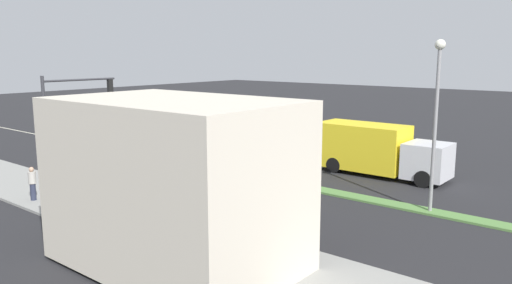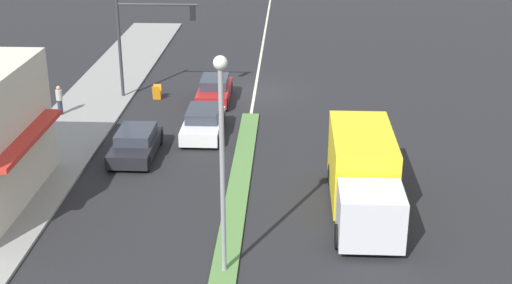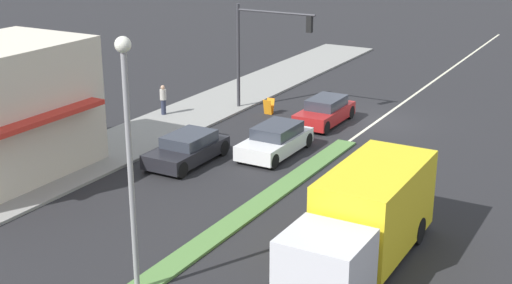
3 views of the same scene
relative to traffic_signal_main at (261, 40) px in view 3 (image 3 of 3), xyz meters
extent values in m
plane|color=#232326|center=(-6.12, 16.68, -3.90)|extent=(160.00, 160.00, 0.00)
cube|color=beige|center=(-6.12, -1.32, -3.90)|extent=(0.16, 60.00, 0.01)
cube|color=red|center=(1.78, 13.91, -0.98)|extent=(0.70, 6.26, 0.20)
cylinder|color=#333338|center=(1.43, 0.01, -0.98)|extent=(0.18, 0.18, 5.60)
cylinder|color=#333338|center=(-0.82, 0.01, 1.52)|extent=(4.50, 0.12, 0.12)
cube|color=black|center=(-2.77, 0.01, 1.07)|extent=(0.28, 0.24, 0.84)
sphere|color=red|center=(-2.77, -0.12, 1.34)|extent=(0.18, 0.18, 0.18)
sphere|color=gold|center=(-2.77, -0.12, 1.07)|extent=(0.18, 0.18, 0.18)
sphere|color=green|center=(-2.77, -0.12, 0.80)|extent=(0.18, 0.18, 0.18)
cylinder|color=gray|center=(-6.12, 18.35, -0.30)|extent=(0.16, 0.16, 7.00)
sphere|color=silver|center=(-6.12, 18.35, 3.35)|extent=(0.44, 0.44, 0.44)
cylinder|color=#282D42|center=(4.05, 3.37, -3.38)|extent=(0.26, 0.26, 0.80)
cylinder|color=#B7B2A8|center=(4.05, 3.37, -2.70)|extent=(0.34, 0.34, 0.56)
sphere|color=tan|center=(4.05, 3.37, -2.31)|extent=(0.22, 0.22, 0.22)
cube|color=orange|center=(-0.59, 0.08, -3.47)|extent=(0.45, 0.21, 0.84)
cube|color=orange|center=(-0.59, 0.40, -3.47)|extent=(0.45, 0.21, 0.84)
cube|color=silver|center=(-11.12, 16.35, -2.68)|extent=(2.28, 2.20, 1.90)
cube|color=yellow|center=(-11.12, 12.50, -2.33)|extent=(2.40, 5.10, 2.60)
cylinder|color=black|center=(-10.04, 16.55, -3.45)|extent=(0.28, 0.90, 0.90)
cylinder|color=black|center=(-12.20, 11.25, -3.45)|extent=(0.28, 0.90, 0.90)
cylinder|color=black|center=(-10.04, 11.25, -3.45)|extent=(0.28, 0.90, 0.90)
cube|color=black|center=(-1.12, 8.65, -3.40)|extent=(1.88, 4.11, 0.61)
cube|color=#2D333D|center=(-1.12, 8.45, -2.86)|extent=(1.60, 2.26, 0.48)
cylinder|color=black|center=(-1.96, 10.25, -3.55)|extent=(0.22, 0.70, 0.70)
cylinder|color=black|center=(-0.29, 10.25, -3.55)|extent=(0.22, 0.70, 0.70)
cylinder|color=black|center=(-1.96, 7.05, -3.55)|extent=(0.22, 0.70, 0.70)
cylinder|color=black|center=(-0.29, 7.05, -3.55)|extent=(0.22, 0.70, 0.70)
cube|color=silver|center=(-3.92, 5.78, -3.39)|extent=(1.84, 4.21, 0.65)
cube|color=#2D333D|center=(-3.92, 5.57, -2.81)|extent=(1.56, 2.32, 0.51)
cylinder|color=black|center=(-4.74, 7.45, -3.56)|extent=(0.22, 0.67, 0.67)
cylinder|color=black|center=(-3.11, 7.45, -3.56)|extent=(0.22, 0.67, 0.67)
cylinder|color=black|center=(-4.74, 4.11, -3.56)|extent=(0.22, 0.67, 0.67)
cylinder|color=black|center=(-3.11, 4.11, -3.56)|extent=(0.22, 0.67, 0.67)
cube|color=#AD1E1E|center=(-3.92, 0.41, -3.39)|extent=(1.74, 4.06, 0.65)
cube|color=#2D333D|center=(-3.92, 0.20, -2.81)|extent=(1.48, 2.23, 0.51)
cylinder|color=black|center=(-4.69, 2.00, -3.56)|extent=(0.22, 0.68, 0.68)
cylinder|color=black|center=(-3.15, 2.00, -3.56)|extent=(0.22, 0.68, 0.68)
cylinder|color=black|center=(-4.69, -1.18, -3.56)|extent=(0.22, 0.68, 0.68)
cylinder|color=black|center=(-3.15, -1.18, -3.56)|extent=(0.22, 0.68, 0.68)
camera|label=1|loc=(14.98, 25.64, 2.97)|focal=35.00mm
camera|label=2|loc=(-8.21, 38.82, 9.02)|focal=50.00mm
camera|label=3|loc=(-18.11, 32.51, 6.78)|focal=50.00mm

